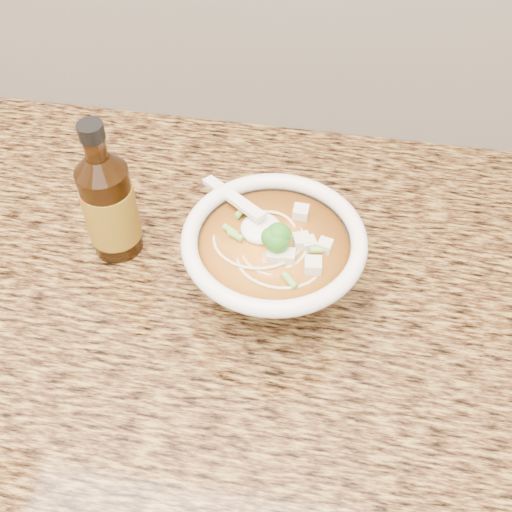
# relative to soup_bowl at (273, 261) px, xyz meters

# --- Properties ---
(cabinet) EXTENTS (4.00, 0.65, 0.86)m
(cabinet) POSITION_rel_soup_bowl_xyz_m (-0.25, -0.01, -0.52)
(cabinet) COLOR black
(cabinet) RESTS_ON ground
(counter_slab) EXTENTS (4.00, 0.68, 0.04)m
(counter_slab) POSITION_rel_soup_bowl_xyz_m (-0.25, -0.01, -0.07)
(counter_slab) COLOR olive
(counter_slab) RESTS_ON cabinet
(soup_bowl) EXTENTS (0.20, 0.20, 0.11)m
(soup_bowl) POSITION_rel_soup_bowl_xyz_m (0.00, 0.00, 0.00)
(soup_bowl) COLOR white
(soup_bowl) RESTS_ON counter_slab
(hot_sauce_bottle) EXTENTS (0.07, 0.07, 0.19)m
(hot_sauce_bottle) POSITION_rel_soup_bowl_xyz_m (-0.20, 0.03, 0.02)
(hot_sauce_bottle) COLOR #391C07
(hot_sauce_bottle) RESTS_ON counter_slab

